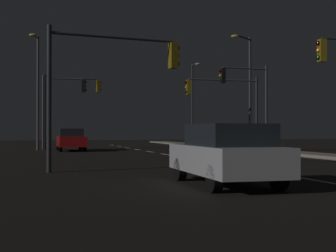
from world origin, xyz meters
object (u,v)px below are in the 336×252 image
(traffic_light_near_left, at_px, (62,98))
(traffic_light_far_center, at_px, (69,97))
(street_lamp_corner, at_px, (37,82))
(street_lamp_mid_block, at_px, (247,81))
(traffic_light_overhead_east, at_px, (224,97))
(street_lamp_far_end, at_px, (193,96))
(traffic_light_mid_right, at_px, (112,70))
(traffic_light_far_left, at_px, (247,90))
(car_oncoming, at_px, (71,139))
(car, at_px, (226,153))

(traffic_light_near_left, distance_m, traffic_light_far_center, 0.85)
(street_lamp_corner, distance_m, street_lamp_mid_block, 15.01)
(traffic_light_overhead_east, relative_size, street_lamp_mid_block, 0.65)
(street_lamp_far_end, xyz_separation_m, street_lamp_mid_block, (-0.96, -14.45, -0.02))
(traffic_light_overhead_east, bearing_deg, traffic_light_mid_right, -126.79)
(traffic_light_near_left, bearing_deg, traffic_light_overhead_east, -38.92)
(traffic_light_far_left, relative_size, traffic_light_mid_right, 1.11)
(traffic_light_far_left, bearing_deg, traffic_light_mid_right, -132.29)
(car_oncoming, xyz_separation_m, traffic_light_far_center, (0.15, 3.48, 3.25))
(car_oncoming, distance_m, traffic_light_near_left, 4.30)
(traffic_light_mid_right, relative_size, traffic_light_far_center, 0.86)
(traffic_light_mid_right, bearing_deg, traffic_light_overhead_east, 53.21)
(traffic_light_mid_right, distance_m, street_lamp_mid_block, 17.88)
(traffic_light_mid_right, distance_m, street_lamp_corner, 19.41)
(traffic_light_near_left, bearing_deg, car_oncoming, -80.74)
(traffic_light_far_center, bearing_deg, traffic_light_overhead_east, -42.63)
(car_oncoming, bearing_deg, traffic_light_far_center, 87.57)
(traffic_light_far_left, height_order, traffic_light_mid_right, traffic_light_far_left)
(car, height_order, traffic_light_mid_right, traffic_light_mid_right)
(car_oncoming, height_order, traffic_light_far_left, traffic_light_far_left)
(street_lamp_far_end, bearing_deg, traffic_light_far_left, -96.64)
(car_oncoming, xyz_separation_m, traffic_light_far_left, (10.67, -6.14, 3.19))
(car, bearing_deg, traffic_light_mid_right, 110.81)
(street_lamp_mid_block, bearing_deg, car_oncoming, 159.97)
(street_lamp_mid_block, bearing_deg, traffic_light_far_center, 146.05)
(car, height_order, street_lamp_mid_block, street_lamp_mid_block)
(car_oncoming, bearing_deg, traffic_light_overhead_east, -28.39)
(traffic_light_overhead_east, height_order, traffic_light_far_center, traffic_light_far_center)
(traffic_light_near_left, relative_size, traffic_light_mid_right, 1.13)
(traffic_light_mid_right, relative_size, traffic_light_overhead_east, 0.98)
(traffic_light_mid_right, distance_m, street_lamp_far_end, 30.73)
(car_oncoming, xyz_separation_m, street_lamp_corner, (-2.30, 1.40, 4.10))
(street_lamp_mid_block, bearing_deg, traffic_light_mid_right, -130.41)
(car, distance_m, street_lamp_mid_block, 21.64)
(traffic_light_overhead_east, height_order, street_lamp_far_end, street_lamp_far_end)
(traffic_light_far_center, relative_size, street_lamp_corner, 0.69)
(car_oncoming, xyz_separation_m, street_lamp_mid_block, (11.61, -4.23, 3.99))
(street_lamp_far_end, relative_size, street_lamp_corner, 0.95)
(street_lamp_far_end, bearing_deg, street_lamp_corner, -149.35)
(traffic_light_overhead_east, bearing_deg, street_lamp_mid_block, 23.61)
(traffic_light_mid_right, height_order, street_lamp_far_end, street_lamp_far_end)
(traffic_light_far_left, distance_m, street_lamp_mid_block, 2.27)
(traffic_light_mid_right, distance_m, traffic_light_overhead_east, 15.82)
(car, distance_m, traffic_light_mid_right, 6.45)
(traffic_light_overhead_east, bearing_deg, car, -112.20)
(car, xyz_separation_m, traffic_light_far_left, (8.54, 17.13, 3.19))
(traffic_light_near_left, relative_size, traffic_light_overhead_east, 1.11)
(traffic_light_far_left, height_order, street_lamp_corner, street_lamp_corner)
(traffic_light_overhead_east, distance_m, street_lamp_corner, 13.58)
(traffic_light_near_left, relative_size, street_lamp_mid_block, 0.73)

